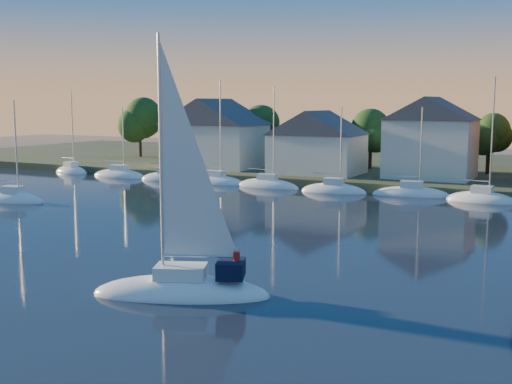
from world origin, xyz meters
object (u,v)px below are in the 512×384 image
Objects in this scene: clubhouse_centre at (317,141)px; drifting_sailboat_left at (13,201)px; clubhouse_east at (431,137)px; clubhouse_west at (215,132)px; hero_sailboat at (184,284)px.

drifting_sailboat_left is at bearing -124.08° from clubhouse_centre.
clubhouse_east reaches higher than drifting_sailboat_left.
clubhouse_east is at bearing 1.91° from clubhouse_west.
clubhouse_centre is at bearing -98.83° from hero_sailboat.
clubhouse_west is 1.18× the size of clubhouse_centre.
clubhouse_east is (14.00, 2.00, 0.87)m from clubhouse_centre.
hero_sailboat is (-1.17, -51.31, -5.39)m from clubhouse_east.
drifting_sailboat_left is (-20.82, -30.77, -5.04)m from clubhouse_centre.
drifting_sailboat_left is at bearing -98.62° from clubhouse_west.
hero_sailboat is at bearing -60.18° from clubhouse_west.
drifting_sailboat_left is (-4.82, -31.77, -5.84)m from clubhouse_west.
hero_sailboat is 1.28× the size of drifting_sailboat_left.
hero_sailboat is (28.83, -50.31, -5.32)m from clubhouse_west.
hero_sailboat is at bearing -37.88° from drifting_sailboat_left.
clubhouse_east is at bearing 34.23° from drifting_sailboat_left.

